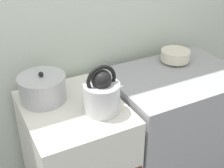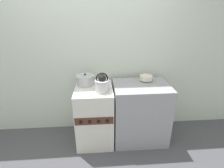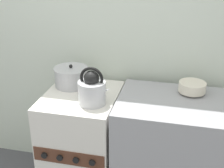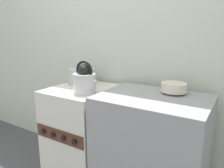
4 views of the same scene
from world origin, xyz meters
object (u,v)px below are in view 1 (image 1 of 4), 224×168
stove (78,166)px  enamel_bowl (175,55)px  kettle (102,94)px  cooking_pot (43,88)px

stove → enamel_bowl: size_ratio=4.62×
kettle → stove: bearing=137.6°
stove → cooking_pot: (-0.12, 0.14, 0.52)m
stove → cooking_pot: bearing=131.0°
stove → enamel_bowl: (0.79, 0.14, 0.52)m
enamel_bowl → kettle: bearing=-159.3°
kettle → enamel_bowl: (0.67, 0.25, -0.02)m
cooking_pot → kettle: bearing=-45.9°
kettle → enamel_bowl: bearing=20.7°
kettle → cooking_pot: 0.35m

